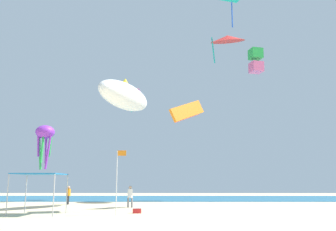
{
  "coord_description": "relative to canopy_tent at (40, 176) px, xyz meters",
  "views": [
    {
      "loc": [
        0.44,
        -21.54,
        2.01
      ],
      "look_at": [
        0.14,
        7.74,
        7.42
      ],
      "focal_mm": 39.22,
      "sensor_mm": 36.0,
      "label": 1
    }
  ],
  "objects": [
    {
      "name": "kite_octopus_purple",
      "position": [
        -5.63,
        16.53,
        4.95
      ],
      "size": [
        2.88,
        2.88,
        4.96
      ],
      "rotation": [
        0.0,
        0.0,
        3.69
      ],
      "color": "purple"
    },
    {
      "name": "kite_inflatable_white",
      "position": [
        4.41,
        7.94,
        7.3
      ],
      "size": [
        5.41,
        8.42,
        3.06
      ],
      "rotation": [
        0.0,
        0.0,
        4.33
      ],
      "color": "white"
    },
    {
      "name": "ocean_strip",
      "position": [
        8.22,
        26.21,
        -2.47
      ],
      "size": [
        110.0,
        19.24,
        0.03
      ],
      "primitive_type": "cube",
      "color": "#1E6B93",
      "rests_on": "ground"
    },
    {
      "name": "cooler_box",
      "position": [
        6.3,
        1.31,
        -2.31
      ],
      "size": [
        0.57,
        0.37,
        0.35
      ],
      "color": "red",
      "rests_on": "ground"
    },
    {
      "name": "kite_diamond_pink",
      "position": [
        3.53,
        21.44,
        11.21
      ],
      "size": [
        2.29,
        2.31,
        3.16
      ],
      "rotation": [
        0.0,
        0.0,
        1.51
      ],
      "color": "pink"
    },
    {
      "name": "kite_delta_red",
      "position": [
        15.36,
        17.18,
        16.55
      ],
      "size": [
        5.03,
        5.06,
        3.52
      ],
      "rotation": [
        0.0,
        0.0,
        6.02
      ],
      "color": "red"
    },
    {
      "name": "person_leftmost",
      "position": [
        -1.33,
        11.74,
        -1.46
      ],
      "size": [
        0.41,
        0.46,
        1.74
      ],
      "rotation": [
        0.0,
        0.0,
        1.75
      ],
      "color": "black",
      "rests_on": "ground"
    },
    {
      "name": "ground",
      "position": [
        8.22,
        -2.78,
        -2.54
      ],
      "size": [
        110.0,
        110.0,
        0.1
      ],
      "primitive_type": "cube",
      "color": "beige"
    },
    {
      "name": "canopy_tent",
      "position": [
        0.0,
        0.0,
        0.0
      ],
      "size": [
        2.92,
        2.95,
        2.63
      ],
      "color": "#B2B2B7",
      "rests_on": "ground"
    },
    {
      "name": "kite_box_green",
      "position": [
        19.29,
        19.93,
        14.71
      ],
      "size": [
        1.78,
        1.77,
        3.08
      ],
      "rotation": [
        0.0,
        0.0,
        1.82
      ],
      "color": "green"
    },
    {
      "name": "kite_parafoil_orange",
      "position": [
        10.01,
        7.32,
        5.75
      ],
      "size": [
        3.22,
        2.91,
        2.49
      ],
      "rotation": [
        0.0,
        0.0,
        3.94
      ],
      "color": "orange"
    },
    {
      "name": "banner_flag",
      "position": [
        5.16,
        -0.3,
        -0.04
      ],
      "size": [
        0.61,
        0.06,
        4.12
      ],
      "color": "silver",
      "rests_on": "ground"
    },
    {
      "name": "person_near_tent",
      "position": [
        5.16,
        7.15,
        -1.44
      ],
      "size": [
        0.47,
        0.42,
        1.79
      ],
      "rotation": [
        0.0,
        0.0,
        3.33
      ],
      "color": "slate",
      "rests_on": "ground"
    }
  ]
}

